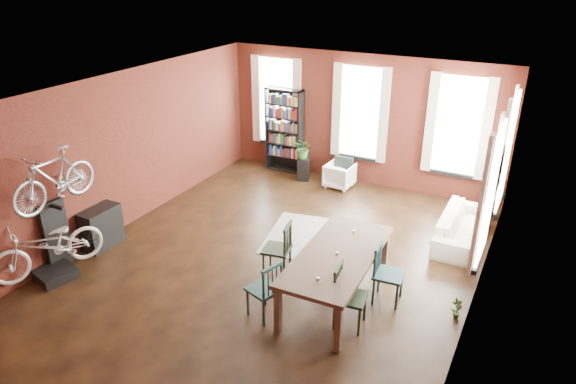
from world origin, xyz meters
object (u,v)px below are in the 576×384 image
Objects in this scene: dining_chair_d at (389,274)px; cream_sofa at (464,222)px; dining_chair_b at (277,249)px; plant_stand at (304,169)px; bookshelf at (284,130)px; bicycle_floor at (43,223)px; dining_chair_a at (264,289)px; white_armchair at (340,174)px; console_table at (101,227)px; dining_table at (336,276)px; dining_chair_c at (350,297)px; bike_trainer at (55,274)px.

dining_chair_d is 0.49× the size of cream_sofa.
dining_chair_b reaches higher than plant_stand.
bookshelf is 1.16× the size of bicycle_floor.
bookshelf reaches higher than cream_sofa.
cream_sofa is (4.95, -1.70, -0.69)m from bookshelf.
dining_chair_a is 1.50× the size of white_armchair.
dining_chair_b reaches higher than console_table.
dining_chair_a is 6.22m from bookshelf.
dining_chair_a reaches higher than plant_stand.
dining_chair_d is at bearing -48.62° from plant_stand.
white_armchair is at bearing 0.57° from plant_stand.
bookshelf is 6.58m from bicycle_floor.
dining_table is 1.15× the size of bookshelf.
dining_table is 5.09m from plant_stand.
bicycle_floor is (-3.79, -0.87, 0.63)m from dining_chair_a.
dining_table is 2.53× the size of dining_chair_a.
dining_chair_c is at bearing 125.15° from dining_chair_a.
bookshelf is 6.62m from bike_trainer.
bicycle_floor reaches higher than dining_table.
dining_chair_a is at bearing -70.13° from plant_stand.
cream_sofa is at bearing 124.49° from dining_chair_b.
dining_chair_b is at bearing 135.61° from cream_sofa.
bookshelf reaches higher than console_table.
dining_chair_d is 1.74× the size of plant_stand.
dining_chair_c is at bearing -51.46° from dining_table.
dining_table is at bearing -53.42° from bookshelf.
dining_chair_b is 1.72× the size of plant_stand.
dining_chair_b is 3.96m from bike_trainer.
dining_chair_d is 5.29m from plant_stand.
dining_chair_c is at bearing 35.30° from bicycle_floor.
bicycle_floor reaches higher than dining_chair_c.
dining_chair_d is (1.60, 1.27, 0.01)m from dining_chair_a.
bike_trainer is at bearing 67.58° from white_armchair.
dining_chair_b is at bearing -70.02° from plant_stand.
dining_chair_d is 1.67× the size of bike_trainer.
dining_chair_a is at bearing 99.82° from dining_chair_c.
dining_chair_c reaches higher than white_armchair.
dining_chair_d is 5.59m from console_table.
dining_chair_d reaches higher than cream_sofa.
dining_chair_c is 5.26m from bicycle_floor.
dining_chair_a is 1.20m from dining_chair_b.
dining_chair_c is (1.68, -0.73, 0.01)m from dining_chair_b.
console_table is at bearing 82.42° from dining_chair_c.
dining_chair_c is at bearing -56.75° from plant_stand.
console_table is 0.42× the size of bicycle_floor.
bookshelf is (-2.24, 4.47, 0.59)m from dining_chair_b.
bicycle_floor is at bearing -58.59° from bike_trainer.
dining_table is 1.33× the size of bicycle_floor.
dining_chair_b is 0.46× the size of bookshelf.
white_armchair is (-0.50, 4.12, -0.17)m from dining_chair_b.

